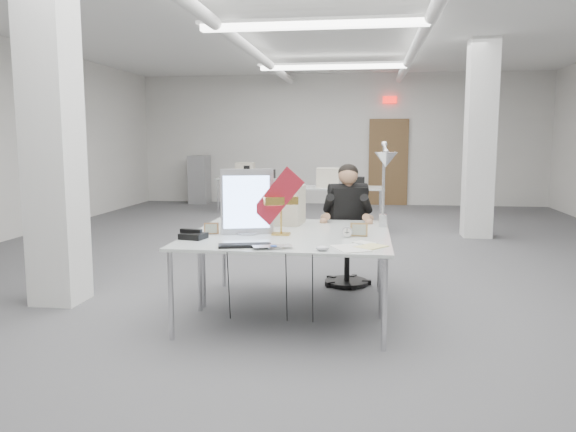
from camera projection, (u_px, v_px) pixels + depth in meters
name	position (u px, v px, depth m)	size (l,w,h in m)	color
room_shell	(316.00, 132.00, 7.13)	(10.04, 14.04, 3.24)	#4A4A4D
desk_main	(282.00, 243.00, 4.68)	(1.80, 0.90, 0.03)	silver
desk_second	(296.00, 227.00, 5.56)	(1.80, 0.90, 0.03)	silver
bg_desk_a	(339.00, 188.00, 10.05)	(1.60, 0.80, 0.03)	silver
bg_desk_b	(254.00, 178.00, 12.48)	(1.60, 0.80, 0.03)	silver
filing_cabinet	(200.00, 180.00, 14.16)	(0.45, 0.55, 1.20)	gray
office_chair	(347.00, 239.00, 6.16)	(0.51, 0.51, 1.04)	black
seated_person	(348.00, 205.00, 6.06)	(0.49, 0.61, 0.92)	black
monitor	(247.00, 202.00, 5.01)	(0.47, 0.05, 0.59)	#ACACB0
pennant	(278.00, 196.00, 4.92)	(0.51, 0.01, 0.21)	maroon
keyboard	(245.00, 246.00, 4.44)	(0.42, 0.14, 0.02)	black
laptop	(274.00, 248.00, 4.33)	(0.31, 0.20, 0.02)	#A7A7AC
mouse	(322.00, 248.00, 4.28)	(0.10, 0.06, 0.04)	#A4A4A9
bankers_lamp	(281.00, 217.00, 4.98)	(0.29, 0.12, 0.33)	gold
desk_phone	(193.00, 236.00, 4.80)	(0.20, 0.18, 0.05)	black
picture_frame_left	(211.00, 228.00, 5.04)	(0.13, 0.01, 0.10)	#946640
picture_frame_right	(359.00, 230.00, 4.92)	(0.15, 0.01, 0.12)	#A98249
desk_clock	(347.00, 232.00, 4.87)	(0.09, 0.09, 0.03)	#B0B1B5
paper_stack_a	(350.00, 248.00, 4.37)	(0.23, 0.32, 0.01)	silver
paper_stack_b	(371.00, 247.00, 4.43)	(0.17, 0.24, 0.01)	#D7CC80
paper_stack_c	(365.00, 243.00, 4.61)	(0.18, 0.12, 0.01)	silver
beige_monitor	(282.00, 205.00, 5.64)	(0.41, 0.39, 0.39)	beige
architect_lamp	(384.00, 184.00, 5.18)	(0.23, 0.67, 0.86)	silver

